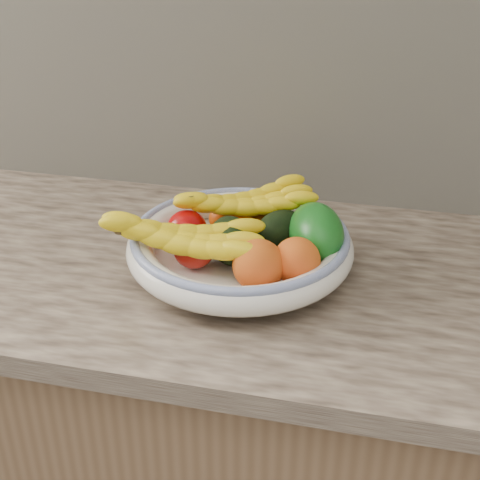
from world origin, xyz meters
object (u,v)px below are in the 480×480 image
at_px(fruit_bowl, 240,246).
at_px(green_mango, 316,233).
at_px(banana_bunch_back, 244,206).
at_px(banana_bunch_front, 182,242).

relative_size(fruit_bowl, green_mango, 2.84).
bearing_deg(fruit_bowl, green_mango, 11.36).
height_order(banana_bunch_back, banana_bunch_front, banana_bunch_back).
distance_m(fruit_bowl, banana_bunch_back, 0.09).
bearing_deg(fruit_bowl, banana_bunch_back, 97.54).
distance_m(fruit_bowl, green_mango, 0.13).
distance_m(fruit_bowl, banana_bunch_front, 0.11).
xyz_separation_m(fruit_bowl, banana_bunch_back, (-0.01, 0.07, 0.04)).
height_order(fruit_bowl, banana_bunch_back, banana_bunch_back).
bearing_deg(banana_bunch_back, fruit_bowl, -108.18).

